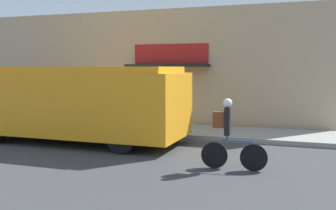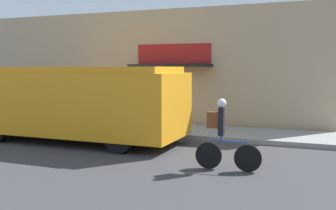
{
  "view_description": "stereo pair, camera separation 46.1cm",
  "coord_description": "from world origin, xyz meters",
  "px_view_note": "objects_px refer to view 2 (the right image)",
  "views": [
    {
      "loc": [
        6.69,
        -11.77,
        2.28
      ],
      "look_at": [
        2.59,
        -0.2,
        1.1
      ],
      "focal_mm": 42.0,
      "sensor_mm": 36.0,
      "label": 1
    },
    {
      "loc": [
        7.13,
        -11.61,
        2.28
      ],
      "look_at": [
        2.59,
        -0.2,
        1.1
      ],
      "focal_mm": 42.0,
      "sensor_mm": 36.0,
      "label": 2
    }
  ],
  "objects_px": {
    "cyclist": "(223,135)",
    "stop_sign_post": "(10,85)",
    "school_bus": "(83,103)",
    "trash_bin": "(93,110)"
  },
  "relations": [
    {
      "from": "cyclist",
      "to": "stop_sign_post",
      "type": "height_order",
      "value": "stop_sign_post"
    },
    {
      "from": "school_bus",
      "to": "cyclist",
      "type": "xyz_separation_m",
      "value": [
        4.79,
        -1.69,
        -0.42
      ]
    },
    {
      "from": "stop_sign_post",
      "to": "trash_bin",
      "type": "distance_m",
      "value": 3.48
    },
    {
      "from": "school_bus",
      "to": "cyclist",
      "type": "distance_m",
      "value": 5.09
    },
    {
      "from": "cyclist",
      "to": "stop_sign_post",
      "type": "bearing_deg",
      "value": 156.49
    },
    {
      "from": "stop_sign_post",
      "to": "trash_bin",
      "type": "xyz_separation_m",
      "value": [
        3.23,
        0.87,
        -0.95
      ]
    },
    {
      "from": "school_bus",
      "to": "stop_sign_post",
      "type": "distance_m",
      "value": 5.05
    },
    {
      "from": "school_bus",
      "to": "trash_bin",
      "type": "xyz_separation_m",
      "value": [
        -1.43,
        2.78,
        -0.56
      ]
    },
    {
      "from": "stop_sign_post",
      "to": "trash_bin",
      "type": "height_order",
      "value": "stop_sign_post"
    },
    {
      "from": "trash_bin",
      "to": "stop_sign_post",
      "type": "bearing_deg",
      "value": -164.97
    }
  ]
}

